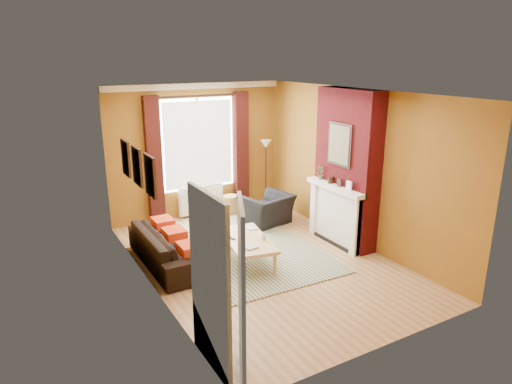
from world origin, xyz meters
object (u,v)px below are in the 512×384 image
floor_lamp (266,155)px  sofa (168,247)px  wicker_stool (231,205)px  armchair (267,209)px  coffee_table (247,241)px

floor_lamp → sofa: bearing=-149.8°
sofa → wicker_stool: size_ratio=4.85×
sofa → floor_lamp: (2.87, 1.67, 0.94)m
armchair → wicker_stool: (-0.37, 0.91, -0.10)m
armchair → coffee_table: size_ratio=0.66×
armchair → floor_lamp: size_ratio=0.61×
wicker_stool → coffee_table: bearing=-110.4°
coffee_table → wicker_stool: coffee_table is taller
sofa → floor_lamp: floor_lamp is taller
sofa → wicker_stool: (2.01, 1.71, -0.09)m
wicker_stool → floor_lamp: (0.86, -0.04, 1.02)m
armchair → wicker_stool: bearing=-81.0°
coffee_table → wicker_stool: 2.51m
coffee_table → armchair: bearing=60.0°
armchair → floor_lamp: floor_lamp is taller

